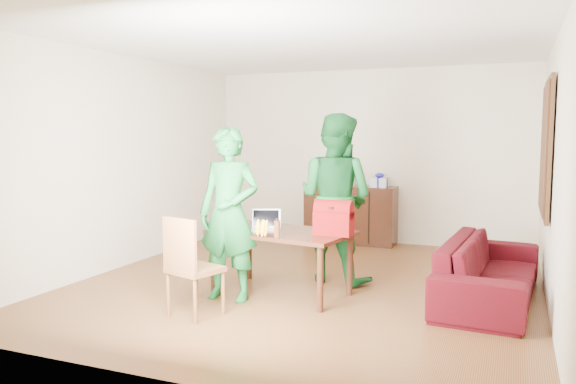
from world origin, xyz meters
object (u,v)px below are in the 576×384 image
at_px(chair, 194,287).
at_px(laptop, 266,227).
at_px(table, 281,238).
at_px(bottle, 277,228).
at_px(person_far, 335,198).
at_px(person_near, 229,214).
at_px(red_bag, 334,221).
at_px(sofa, 489,270).

relative_size(chair, laptop, 2.61).
bearing_deg(table, bottle, -63.37).
bearing_deg(person_far, person_near, 69.00).
distance_m(table, person_near, 0.63).
xyz_separation_m(table, red_bag, (0.59, -0.03, 0.22)).
bearing_deg(bottle, table, 107.21).
bearing_deg(laptop, sofa, -5.04).
relative_size(bottle, red_bag, 0.49).
relative_size(person_near, laptop, 4.89).
bearing_deg(bottle, person_near, -179.70).
distance_m(table, person_far, 0.91).
xyz_separation_m(person_near, laptop, (0.27, 0.31, -0.16)).
distance_m(laptop, bottle, 0.40).
distance_m(person_far, bottle, 1.16).
bearing_deg(sofa, red_bag, 117.43).
relative_size(person_far, sofa, 0.91).
bearing_deg(chair, red_bag, 58.24).
xyz_separation_m(chair, sofa, (2.55, 1.58, 0.04)).
bearing_deg(person_near, bottle, -2.09).
bearing_deg(laptop, person_far, 35.79).
bearing_deg(red_bag, bottle, -145.02).
xyz_separation_m(person_near, bottle, (0.53, 0.00, -0.11)).
bearing_deg(red_bag, person_near, -161.53).
xyz_separation_m(table, person_near, (-0.42, -0.37, 0.29)).
relative_size(laptop, bottle, 1.94).
bearing_deg(person_near, sofa, 18.82).
height_order(laptop, red_bag, red_bag).
bearing_deg(bottle, sofa, 26.22).
distance_m(laptop, sofa, 2.35).
height_order(person_near, bottle, person_near).
relative_size(table, person_far, 0.81).
bearing_deg(chair, table, 80.91).
xyz_separation_m(chair, person_far, (0.84, 1.72, 0.69)).
relative_size(table, bottle, 8.41).
bearing_deg(person_far, red_bag, 120.53).
xyz_separation_m(table, laptop, (-0.15, -0.07, 0.12)).
bearing_deg(laptop, bottle, -71.03).
height_order(chair, sofa, chair).
bearing_deg(laptop, person_near, -153.70).
height_order(person_far, bottle, person_far).
height_order(table, sofa, table).
relative_size(person_near, person_far, 0.92).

